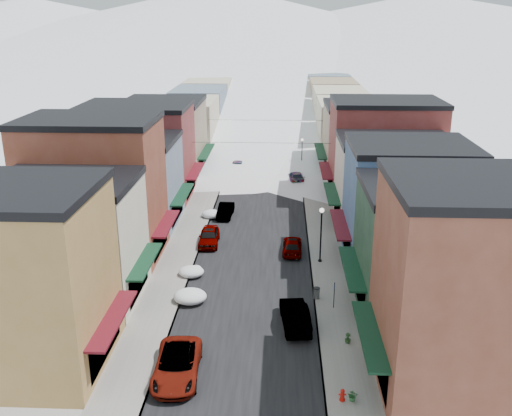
# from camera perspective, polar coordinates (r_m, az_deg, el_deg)

# --- Properties ---
(ground) EXTENTS (600.00, 600.00, 0.00)m
(ground) POSITION_cam_1_polar(r_m,az_deg,el_deg) (33.14, -2.22, -19.63)
(ground) COLOR gray
(ground) RESTS_ON ground
(road) EXTENTS (10.00, 160.00, 0.01)m
(road) POSITION_cam_1_polar(r_m,az_deg,el_deg) (88.29, 1.00, 5.39)
(road) COLOR black
(road) RESTS_ON ground
(sidewalk_left) EXTENTS (3.20, 160.00, 0.15)m
(sidewalk_left) POSITION_cam_1_polar(r_m,az_deg,el_deg) (88.70, -3.29, 5.47)
(sidewalk_left) COLOR gray
(sidewalk_left) RESTS_ON ground
(sidewalk_right) EXTENTS (3.20, 160.00, 0.15)m
(sidewalk_right) POSITION_cam_1_polar(r_m,az_deg,el_deg) (88.35, 5.30, 5.36)
(sidewalk_right) COLOR gray
(sidewalk_right) RESTS_ON ground
(curb_left) EXTENTS (0.10, 160.00, 0.15)m
(curb_left) POSITION_cam_1_polar(r_m,az_deg,el_deg) (88.56, -2.29, 5.46)
(curb_left) COLOR slate
(curb_left) RESTS_ON ground
(curb_right) EXTENTS (0.10, 160.00, 0.15)m
(curb_right) POSITION_cam_1_polar(r_m,az_deg,el_deg) (88.29, 4.29, 5.38)
(curb_right) COLOR slate
(curb_right) RESTS_ON ground
(bldg_l_yellow) EXTENTS (11.30, 8.70, 11.50)m
(bldg_l_yellow) POSITION_cam_1_polar(r_m,az_deg,el_deg) (36.79, -22.87, -6.55)
(bldg_l_yellow) COLOR #A97C3E
(bldg_l_yellow) RESTS_ON ground
(bldg_l_cream) EXTENTS (11.30, 8.20, 9.50)m
(bldg_l_cream) POSITION_cam_1_polar(r_m,az_deg,el_deg) (44.31, -18.19, -3.10)
(bldg_l_cream) COLOR beige
(bldg_l_cream) RESTS_ON ground
(bldg_l_brick_near) EXTENTS (12.30, 8.20, 12.50)m
(bldg_l_brick_near) POSITION_cam_1_polar(r_m,az_deg,el_deg) (51.09, -15.85, 1.82)
(bldg_l_brick_near) COLOR brown
(bldg_l_brick_near) RESTS_ON ground
(bldg_l_grayblue) EXTENTS (11.30, 9.20, 9.00)m
(bldg_l_grayblue) POSITION_cam_1_polar(r_m,az_deg,el_deg) (59.23, -12.75, 2.62)
(bldg_l_grayblue) COLOR gray
(bldg_l_grayblue) RESTS_ON ground
(bldg_l_brick_far) EXTENTS (13.30, 9.20, 11.00)m
(bldg_l_brick_far) POSITION_cam_1_polar(r_m,az_deg,el_deg) (67.65, -11.70, 5.58)
(bldg_l_brick_far) COLOR maroon
(bldg_l_brick_far) RESTS_ON ground
(bldg_l_tan) EXTENTS (11.30, 11.20, 10.00)m
(bldg_l_tan) POSITION_cam_1_polar(r_m,az_deg,el_deg) (77.04, -9.18, 6.96)
(bldg_l_tan) COLOR #8D755C
(bldg_l_tan) RESTS_ON ground
(bldg_r_brick_near) EXTENTS (12.30, 9.20, 12.50)m
(bldg_r_brick_near) POSITION_cam_1_polar(r_m,az_deg,el_deg) (34.13, 21.88, -7.49)
(bldg_r_brick_near) COLOR brown
(bldg_r_brick_near) RESTS_ON ground
(bldg_r_green) EXTENTS (11.30, 9.20, 9.50)m
(bldg_r_green) POSITION_cam_1_polar(r_m,az_deg,el_deg) (42.41, 17.21, -3.98)
(bldg_r_green) COLOR #1D3D27
(bldg_r_green) RESTS_ON ground
(bldg_r_blue) EXTENTS (11.30, 9.20, 10.50)m
(bldg_r_blue) POSITION_cam_1_polar(r_m,az_deg,el_deg) (50.45, 14.85, 0.50)
(bldg_r_blue) COLOR #3C5A88
(bldg_r_blue) RESTS_ON ground
(bldg_r_cream) EXTENTS (12.30, 9.20, 9.00)m
(bldg_r_cream) POSITION_cam_1_polar(r_m,az_deg,el_deg) (59.19, 13.53, 2.55)
(bldg_r_cream) COLOR beige
(bldg_r_cream) RESTS_ON ground
(bldg_r_brick_far) EXTENTS (13.30, 9.20, 11.50)m
(bldg_r_brick_far) POSITION_cam_1_polar(r_m,az_deg,el_deg) (67.54, 12.68, 5.71)
(bldg_r_brick_far) COLOR maroon
(bldg_r_brick_far) RESTS_ON ground
(bldg_r_tan) EXTENTS (11.30, 11.20, 9.50)m
(bldg_r_tan) POSITION_cam_1_polar(r_m,az_deg,el_deg) (77.24, 10.67, 6.71)
(bldg_r_tan) COLOR #937B60
(bldg_r_tan) RESTS_ON ground
(distant_blocks) EXTENTS (34.00, 55.00, 8.00)m
(distant_blocks) POSITION_cam_1_polar(r_m,az_deg,el_deg) (110.11, 1.36, 10.21)
(distant_blocks) COLOR gray
(distant_blocks) RESTS_ON ground
(mountain_ridge) EXTENTS (670.00, 340.00, 34.00)m
(mountain_ridge) POSITION_cam_1_polar(r_m,az_deg,el_deg) (303.85, -1.59, 17.71)
(mountain_ridge) COLOR silver
(mountain_ridge) RESTS_ON ground
(overhead_cables) EXTENTS (16.40, 15.04, 0.04)m
(overhead_cables) POSITION_cam_1_polar(r_m,az_deg,el_deg) (74.76, 0.74, 7.77)
(overhead_cables) COLOR black
(overhead_cables) RESTS_ON ground
(car_white_suv) EXTENTS (2.92, 5.84, 1.59)m
(car_white_suv) POSITION_cam_1_polar(r_m,az_deg,el_deg) (35.50, -7.91, -15.28)
(car_white_suv) COLOR silver
(car_white_suv) RESTS_ON ground
(car_silver_sedan) EXTENTS (1.99, 4.59, 1.54)m
(car_silver_sedan) POSITION_cam_1_polar(r_m,az_deg,el_deg) (53.78, -4.71, -2.84)
(car_silver_sedan) COLOR gray
(car_silver_sedan) RESTS_ON ground
(car_dark_hatch) EXTENTS (1.66, 4.24, 1.37)m
(car_dark_hatch) POSITION_cam_1_polar(r_m,az_deg,el_deg) (60.88, -3.08, -0.25)
(car_dark_hatch) COLOR black
(car_dark_hatch) RESTS_ON ground
(car_silver_wagon) EXTENTS (2.36, 5.37, 1.53)m
(car_silver_wagon) POSITION_cam_1_polar(r_m,az_deg,el_deg) (77.75, -1.89, 4.08)
(car_silver_wagon) COLOR gray
(car_silver_wagon) RESTS_ON ground
(car_green_sedan) EXTENTS (2.26, 5.11, 1.63)m
(car_green_sedan) POSITION_cam_1_polar(r_m,az_deg,el_deg) (40.27, 3.93, -10.63)
(car_green_sedan) COLOR black
(car_green_sedan) RESTS_ON ground
(car_gray_suv) EXTENTS (1.86, 4.34, 1.46)m
(car_gray_suv) POSITION_cam_1_polar(r_m,az_deg,el_deg) (51.83, 3.65, -3.72)
(car_gray_suv) COLOR gray
(car_gray_suv) RESTS_ON ground
(car_black_sedan) EXTENTS (2.44, 4.89, 1.37)m
(car_black_sedan) POSITION_cam_1_polar(r_m,az_deg,el_deg) (73.53, 4.01, 3.11)
(car_black_sedan) COLOR black
(car_black_sedan) RESTS_ON ground
(car_lane_silver) EXTENTS (1.92, 4.47, 1.51)m
(car_lane_silver) POSITION_cam_1_polar(r_m,az_deg,el_deg) (80.63, 0.11, 4.62)
(car_lane_silver) COLOR #A8ABB1
(car_lane_silver) RESTS_ON ground
(car_lane_white) EXTENTS (3.03, 6.00, 1.63)m
(car_lane_white) POSITION_cam_1_polar(r_m,az_deg,el_deg) (88.71, 2.09, 5.98)
(car_lane_white) COLOR silver
(car_lane_white) RESTS_ON ground
(fire_hydrant) EXTENTS (0.43, 0.33, 0.74)m
(fire_hydrant) POSITION_cam_1_polar(r_m,az_deg,el_deg) (33.74, 8.63, -18.02)
(fire_hydrant) COLOR red
(fire_hydrant) RESTS_ON sidewalk_right
(parking_sign) EXTENTS (0.06, 0.28, 2.03)m
(parking_sign) POSITION_cam_1_polar(r_m,az_deg,el_deg) (42.32, 7.83, -8.42)
(parking_sign) COLOR black
(parking_sign) RESTS_ON sidewalk_right
(trash_can) EXTENTS (0.51, 0.51, 0.86)m
(trash_can) POSITION_cam_1_polar(r_m,az_deg,el_deg) (43.82, 6.07, -8.44)
(trash_can) COLOR slate
(trash_can) RESTS_ON sidewalk_right
(streetlamp_near) EXTENTS (0.41, 0.41, 4.90)m
(streetlamp_near) POSITION_cam_1_polar(r_m,az_deg,el_deg) (49.04, 6.54, -2.00)
(streetlamp_near) COLOR black
(streetlamp_near) RESTS_ON sidewalk_right
(streetlamp_far) EXTENTS (0.36, 0.36, 4.34)m
(streetlamp_far) POSITION_cam_1_polar(r_m,az_deg,el_deg) (78.62, 4.62, 5.79)
(streetlamp_far) COLOR black
(streetlamp_far) RESTS_ON sidewalk_right
(planter_near) EXTENTS (0.64, 0.58, 0.65)m
(planter_near) POSITION_cam_1_polar(r_m,az_deg,el_deg) (33.81, 9.65, -18.02)
(planter_near) COLOR #316E35
(planter_near) RESTS_ON sidewalk_right
(planter_far) EXTENTS (0.43, 0.43, 0.69)m
(planter_far) POSITION_cam_1_polar(r_m,az_deg,el_deg) (38.70, 9.16, -12.73)
(planter_far) COLOR #294D23
(planter_far) RESTS_ON sidewalk_right
(snow_pile_near) EXTENTS (2.50, 2.74, 1.06)m
(snow_pile_near) POSITION_cam_1_polar(r_m,az_deg,el_deg) (43.60, -6.56, -8.73)
(snow_pile_near) COLOR white
(snow_pile_near) RESTS_ON ground
(snow_pile_mid) EXTENTS (2.10, 2.49, 0.89)m
(snow_pile_mid) POSITION_cam_1_polar(r_m,az_deg,el_deg) (47.67, -6.45, -6.32)
(snow_pile_mid) COLOR white
(snow_pile_mid) RESTS_ON ground
(snow_pile_far) EXTENTS (2.14, 2.52, 0.91)m
(snow_pile_far) POSITION_cam_1_polar(r_m,az_deg,el_deg) (60.69, -4.42, -0.60)
(snow_pile_far) COLOR white
(snow_pile_far) RESTS_ON ground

